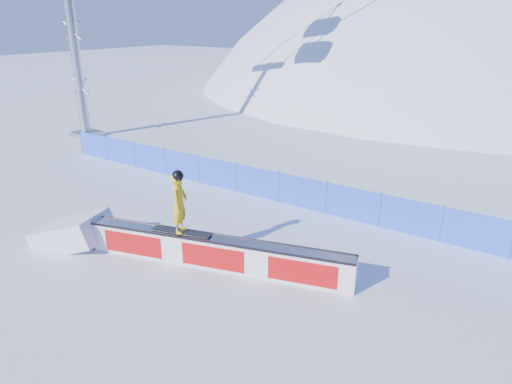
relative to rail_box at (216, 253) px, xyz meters
The scene contains 6 objects.
ground 2.26m from the rail_box, 160.98° to the left, with size 160.00×160.00×0.00m, color white.
snow_hill 46.59m from the rail_box, 92.80° to the left, with size 64.00×64.00×64.00m.
safety_fence 5.62m from the rail_box, 111.80° to the left, with size 22.05×0.05×1.30m.
rail_box is the anchor object (origin of this frame).
snow_ramp 4.93m from the rail_box, 164.47° to the right, with size 2.22×1.48×0.83m, color white, non-canonical shape.
snowboarder 1.75m from the rail_box, 164.47° to the right, with size 1.82×0.79×1.87m.
Camera 1 is at (9.40, -9.58, 6.69)m, focal length 32.00 mm.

